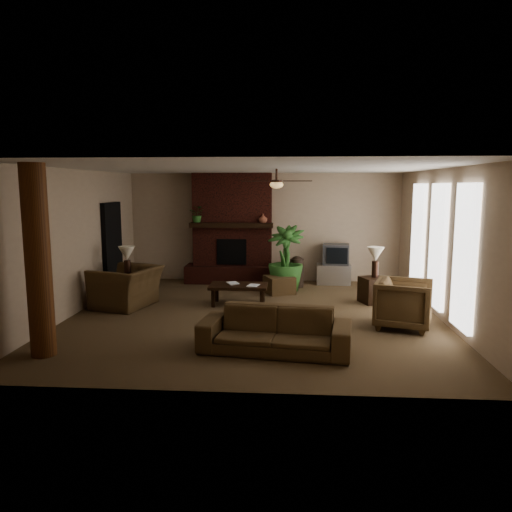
# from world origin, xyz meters

# --- Properties ---
(room_shell) EXTENTS (7.00, 7.00, 7.00)m
(room_shell) POSITION_xyz_m (0.00, 0.00, 1.40)
(room_shell) COLOR brown
(room_shell) RESTS_ON ground
(fireplace) EXTENTS (2.40, 0.70, 2.80)m
(fireplace) POSITION_xyz_m (-0.80, 3.22, 1.16)
(fireplace) COLOR #421811
(fireplace) RESTS_ON ground
(windows) EXTENTS (0.08, 3.65, 2.35)m
(windows) POSITION_xyz_m (3.45, 0.20, 1.35)
(windows) COLOR white
(windows) RESTS_ON ground
(log_column) EXTENTS (0.36, 0.36, 2.80)m
(log_column) POSITION_xyz_m (-2.95, -2.40, 1.40)
(log_column) COLOR #5E3317
(log_column) RESTS_ON ground
(doorway) EXTENTS (0.10, 1.00, 2.10)m
(doorway) POSITION_xyz_m (-3.44, 1.80, 1.05)
(doorway) COLOR black
(doorway) RESTS_ON ground
(ceiling_fan) EXTENTS (1.35, 1.35, 0.37)m
(ceiling_fan) POSITION_xyz_m (0.40, 0.30, 2.53)
(ceiling_fan) COLOR #301D15
(ceiling_fan) RESTS_ON ceiling
(sofa) EXTENTS (2.32, 0.96, 0.88)m
(sofa) POSITION_xyz_m (0.45, -2.00, 0.44)
(sofa) COLOR #4E3921
(sofa) RESTS_ON ground
(armchair_left) EXTENTS (1.12, 1.43, 1.10)m
(armchair_left) POSITION_xyz_m (-2.69, 0.51, 0.55)
(armchair_left) COLOR #4E3921
(armchair_left) RESTS_ON ground
(armchair_right) EXTENTS (1.10, 1.14, 0.95)m
(armchair_right) POSITION_xyz_m (2.67, -0.63, 0.47)
(armchair_right) COLOR #4E3921
(armchair_right) RESTS_ON ground
(coffee_table) EXTENTS (1.20, 0.70, 0.43)m
(coffee_table) POSITION_xyz_m (-0.40, 0.82, 0.37)
(coffee_table) COLOR black
(coffee_table) RESTS_ON ground
(ottoman) EXTENTS (0.79, 0.79, 0.40)m
(ottoman) POSITION_xyz_m (0.43, 1.96, 0.20)
(ottoman) COLOR #4E3921
(ottoman) RESTS_ON ground
(tv_stand) EXTENTS (0.87, 0.54, 0.50)m
(tv_stand) POSITION_xyz_m (1.79, 3.15, 0.25)
(tv_stand) COLOR silver
(tv_stand) RESTS_ON ground
(tv) EXTENTS (0.70, 0.59, 0.52)m
(tv) POSITION_xyz_m (1.84, 3.14, 0.76)
(tv) COLOR #3B3B3E
(tv) RESTS_ON tv_stand
(floor_vase) EXTENTS (0.34, 0.34, 0.77)m
(floor_vase) POSITION_xyz_m (0.86, 2.71, 0.43)
(floor_vase) COLOR #33251C
(floor_vase) RESTS_ON ground
(floor_plant) EXTENTS (1.24, 1.72, 0.87)m
(floor_plant) POSITION_xyz_m (0.57, 2.29, 0.43)
(floor_plant) COLOR #306227
(floor_plant) RESTS_ON ground
(side_table_left) EXTENTS (0.52, 0.52, 0.55)m
(side_table_left) POSITION_xyz_m (-2.84, 1.01, 0.28)
(side_table_left) COLOR black
(side_table_left) RESTS_ON ground
(lamp_left) EXTENTS (0.36, 0.36, 0.65)m
(lamp_left) POSITION_xyz_m (-2.81, 0.95, 1.00)
(lamp_left) COLOR #301D15
(lamp_left) RESTS_ON side_table_left
(side_table_right) EXTENTS (0.64, 0.64, 0.55)m
(side_table_right) POSITION_xyz_m (2.46, 1.18, 0.28)
(side_table_right) COLOR black
(side_table_right) RESTS_ON ground
(lamp_right) EXTENTS (0.46, 0.46, 0.65)m
(lamp_right) POSITION_xyz_m (2.49, 1.20, 1.00)
(lamp_right) COLOR #301D15
(lamp_right) RESTS_ON side_table_right
(mantel_plant) EXTENTS (0.46, 0.49, 0.33)m
(mantel_plant) POSITION_xyz_m (-1.66, 3.01, 1.72)
(mantel_plant) COLOR #306227
(mantel_plant) RESTS_ON fireplace
(mantel_vase) EXTENTS (0.24, 0.24, 0.22)m
(mantel_vase) POSITION_xyz_m (-0.00, 2.97, 1.67)
(mantel_vase) COLOR brown
(mantel_vase) RESTS_ON fireplace
(book_a) EXTENTS (0.21, 0.12, 0.29)m
(book_a) POSITION_xyz_m (-0.62, 0.83, 0.57)
(book_a) COLOR #999999
(book_a) RESTS_ON coffee_table
(book_b) EXTENTS (0.21, 0.07, 0.29)m
(book_b) POSITION_xyz_m (-0.18, 0.71, 0.58)
(book_b) COLOR #999999
(book_b) RESTS_ON coffee_table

